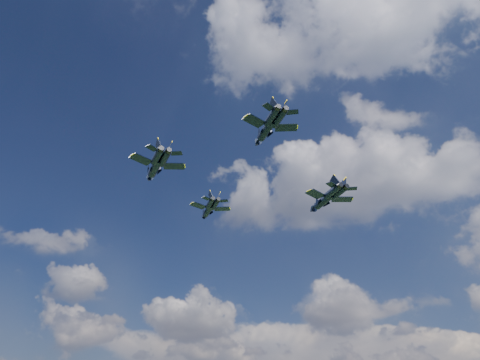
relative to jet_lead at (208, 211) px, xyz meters
name	(u,v)px	position (x,y,z in m)	size (l,w,h in m)	color
jet_lead	(208,211)	(0.00, 0.00, 0.00)	(11.86, 12.44, 3.31)	black
jet_left	(155,168)	(0.10, -24.75, -0.50)	(14.15, 13.40, 3.75)	black
jet_right	(323,201)	(30.08, 1.21, -2.90)	(14.21, 13.81, 3.81)	black
jet_slot	(266,131)	(27.25, -27.98, -0.62)	(12.31, 12.64, 3.40)	black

